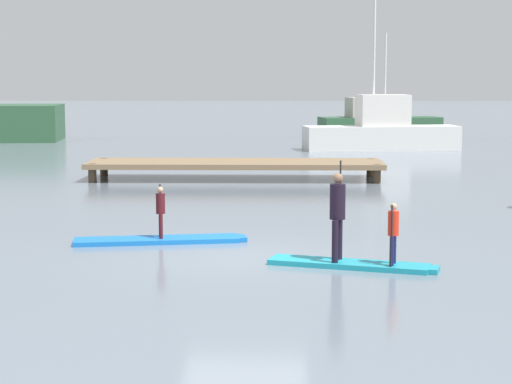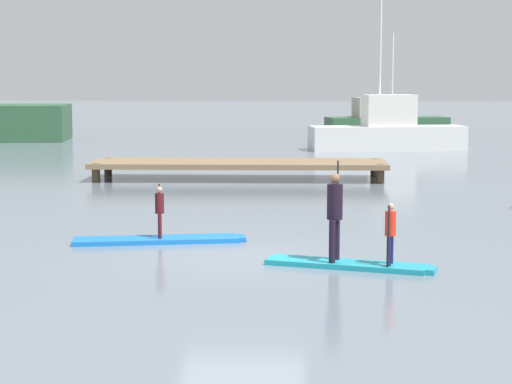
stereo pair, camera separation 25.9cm
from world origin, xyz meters
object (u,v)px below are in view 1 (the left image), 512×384
paddler_child_solo (161,209)px  fishing_boat_green_midground (382,130)px  paddleboard_near (160,240)px  paddler_child_front (393,230)px  paddler_adult (338,211)px  motor_boat_small_navy (378,121)px  paddleboard_far (352,264)px

paddler_child_solo → fishing_boat_green_midground: size_ratio=0.15×
paddleboard_near → paddler_child_front: (4.69, -2.75, 0.70)m
paddleboard_near → paddler_child_solo: paddler_child_solo is taller
fishing_boat_green_midground → paddler_child_solo: bearing=-106.7°
paddleboard_near → paddler_child_front: 5.48m
paddler_adult → paddler_child_front: paddler_adult is taller
fishing_boat_green_midground → motor_boat_small_navy: (0.98, 10.31, -0.04)m
paddleboard_far → fishing_boat_green_midground: 28.39m
paddler_child_solo → paddleboard_far: 4.74m
paddleboard_far → paddler_adult: bearing=161.8°
paddleboard_far → paddler_adult: size_ratio=1.70×
fishing_boat_green_midground → motor_boat_small_navy: size_ratio=1.04×
paddleboard_near → paddler_adult: (3.68, -2.42, 1.02)m
paddleboard_far → fishing_boat_green_midground: bearing=82.4°
paddler_child_front → fishing_boat_green_midground: bearing=83.9°
fishing_boat_green_midground → paddleboard_far: bearing=-97.6°
paddler_adult → paddler_child_front: size_ratio=1.64×
paddler_child_solo → fishing_boat_green_midground: bearing=73.3°
paddleboard_near → paddler_adult: paddler_adult is taller
paddler_child_front → motor_boat_small_navy: size_ratio=0.15×
paddleboard_far → paddler_adult: (-0.29, 0.09, 1.02)m
paddler_child_solo → paddler_child_front: same height
paddler_child_solo → paddler_adult: size_ratio=0.61×
paddleboard_near → motor_boat_small_navy: motor_boat_small_navy is taller
paddleboard_far → fishing_boat_green_midground: size_ratio=0.41×
motor_boat_small_navy → paddleboard_near: bearing=-103.6°
fishing_boat_green_midground → paddleboard_near: bearing=-106.7°
paddler_child_solo → paddler_adult: bearing=-33.6°
paddler_child_solo → paddleboard_far: (3.95, -2.53, -0.68)m
paddleboard_far → motor_boat_small_navy: (4.72, 38.44, 0.85)m
paddler_child_solo → fishing_boat_green_midground: fishing_boat_green_midground is taller
paddleboard_near → paddler_child_front: bearing=-30.4°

